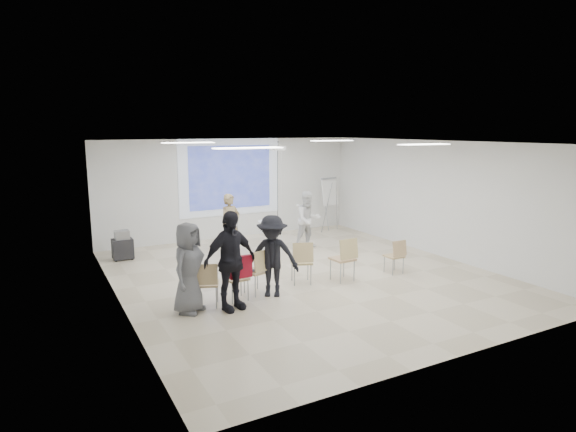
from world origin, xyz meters
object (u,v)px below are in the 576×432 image
player_right (308,217)px  audience_mid (272,251)px  chair_far_left (207,281)px  audience_left (230,254)px  chair_center (302,259)px  chair_right_inner (345,256)px  chair_left_inner (259,268)px  audience_outer (188,262)px  laptop (256,269)px  flipchart_easel (330,192)px  pedestal_table (270,233)px  player_left (230,221)px  av_cart (122,246)px  chair_left_mid (238,275)px  chair_right_far (396,254)px

player_right → audience_mid: size_ratio=0.95×
chair_far_left → audience_left: (0.34, -0.30, 0.55)m
chair_center → chair_right_inner: chair_right_inner is taller
audience_mid → chair_right_inner: bearing=34.3°
chair_left_inner → audience_outer: bearing=174.7°
chair_center → audience_left: (-1.88, -0.65, 0.51)m
laptop → flipchart_easel: bearing=-152.1°
player_right → pedestal_table: bearing=158.8°
chair_right_inner → audience_outer: audience_outer is taller
chair_left_inner → flipchart_easel: flipchart_easel is taller
pedestal_table → player_right: player_right is taller
pedestal_table → chair_far_left: 4.57m
laptop → audience_mid: size_ratio=0.18×
player_right → audience_left: size_ratio=0.83×
player_left → audience_mid: audience_mid is taller
chair_right_inner → av_cart: (-3.96, 4.18, -0.23)m
chair_left_mid → player_left: bearing=69.2°
chair_right_inner → audience_outer: (-3.50, -0.13, 0.36)m
audience_mid → audience_outer: audience_outer is taller
chair_right_inner → audience_left: bearing=-175.4°
chair_right_inner → flipchart_easel: flipchart_easel is taller
chair_right_far → laptop: 3.39m
pedestal_table → audience_left: bearing=-125.0°
chair_far_left → chair_center: bearing=32.4°
audience_left → chair_center: bearing=6.3°
chair_left_mid → audience_outer: bearing=-175.7°
chair_right_far → av_cart: 6.82m
chair_right_inner → flipchart_easel: 5.27m
player_right → chair_right_far: bearing=-79.1°
chair_right_inner → audience_mid: (-1.79, -0.07, 0.35)m
pedestal_table → player_right: bearing=-22.5°
chair_left_mid → laptop: 0.56m
laptop → chair_right_inner: bearing=157.8°
chair_right_inner → chair_left_inner: bearing=173.2°
pedestal_table → chair_left_inner: bearing=-119.3°
player_left → flipchart_easel: (3.92, 1.30, 0.36)m
chair_left_mid → audience_mid: bearing=-5.1°
audience_left → audience_mid: 1.05m
chair_left_inner → audience_left: audience_left is taller
audience_mid → chair_left_mid: bearing=-151.3°
chair_right_far → chair_left_mid: bearing=179.3°
player_right → audience_outer: size_ratio=0.94×
chair_far_left → audience_mid: bearing=23.2°
chair_center → pedestal_table: bearing=96.4°
player_left → chair_left_mid: 3.51m
audience_mid → audience_left: bearing=-131.7°
chair_left_mid → chair_right_far: bearing=-2.6°
laptop → av_cart: av_cart is taller
player_left → audience_mid: 3.36m
chair_center → audience_mid: size_ratio=0.51×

